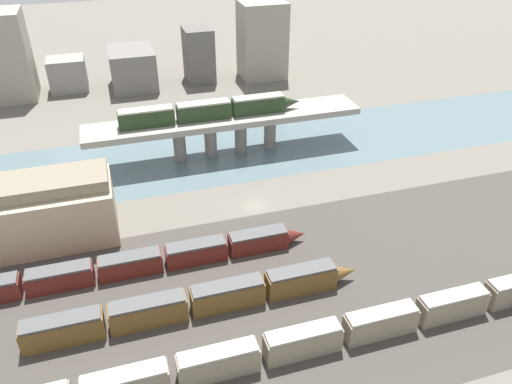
{
  "coord_description": "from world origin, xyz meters",
  "views": [
    {
      "loc": [
        -22.49,
        -75.08,
        52.77
      ],
      "look_at": [
        0.0,
        -0.8,
        3.54
      ],
      "focal_mm": 35.0,
      "sensor_mm": 36.0,
      "label": 1
    }
  ],
  "objects_px": {
    "train_yard_near": "(310,340)",
    "train_yard_mid": "(197,302)",
    "train_yard_far": "(139,263)",
    "warehouse_building": "(25,214)",
    "train_on_bridge": "(210,110)"
  },
  "relations": [
    {
      "from": "train_yard_near",
      "to": "warehouse_building",
      "type": "height_order",
      "value": "warehouse_building"
    },
    {
      "from": "train_on_bridge",
      "to": "train_yard_mid",
      "type": "distance_m",
      "value": 48.55
    },
    {
      "from": "train_on_bridge",
      "to": "warehouse_building",
      "type": "distance_m",
      "value": 42.6
    },
    {
      "from": "train_yard_near",
      "to": "train_yard_far",
      "type": "relative_size",
      "value": 1.48
    },
    {
      "from": "train_yard_mid",
      "to": "warehouse_building",
      "type": "xyz_separation_m",
      "value": [
        -23.84,
        24.44,
        3.64
      ]
    },
    {
      "from": "train_on_bridge",
      "to": "train_yard_far",
      "type": "relative_size",
      "value": 0.72
    },
    {
      "from": "warehouse_building",
      "to": "train_on_bridge",
      "type": "bearing_deg",
      "value": 30.82
    },
    {
      "from": "train_on_bridge",
      "to": "train_yard_near",
      "type": "xyz_separation_m",
      "value": [
        0.23,
        -57.18,
        -8.7
      ]
    },
    {
      "from": "train_yard_near",
      "to": "train_yard_far",
      "type": "xyz_separation_m",
      "value": [
        -19.75,
        22.3,
        -0.32
      ]
    },
    {
      "from": "train_yard_mid",
      "to": "train_yard_far",
      "type": "height_order",
      "value": "train_yard_mid"
    },
    {
      "from": "train_on_bridge",
      "to": "train_yard_far",
      "type": "distance_m",
      "value": 40.98
    },
    {
      "from": "train_yard_near",
      "to": "train_yard_mid",
      "type": "distance_m",
      "value": 16.86
    },
    {
      "from": "train_yard_near",
      "to": "train_on_bridge",
      "type": "bearing_deg",
      "value": 90.23
    },
    {
      "from": "train_on_bridge",
      "to": "warehouse_building",
      "type": "height_order",
      "value": "train_on_bridge"
    },
    {
      "from": "train_on_bridge",
      "to": "warehouse_building",
      "type": "relative_size",
      "value": 1.38
    }
  ]
}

